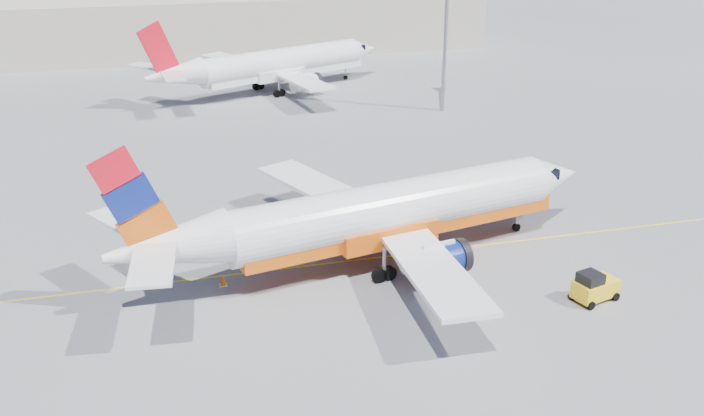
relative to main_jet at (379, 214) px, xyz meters
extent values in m
plane|color=slate|center=(-3.62, -2.32, -3.35)|extent=(240.00, 240.00, 0.00)
cube|color=yellow|center=(-3.62, 0.68, -3.34)|extent=(70.00, 0.15, 0.01)
cube|color=beige|center=(1.38, 72.68, 0.65)|extent=(70.00, 14.00, 8.00)
cylinder|color=white|center=(1.02, 0.22, 0.22)|extent=(22.05, 7.88, 3.37)
cone|color=white|center=(13.63, 2.92, 0.22)|extent=(4.59, 4.13, 3.37)
cone|color=white|center=(-13.05, -2.80, 0.57)|extent=(7.46, 4.59, 3.20)
cube|color=black|center=(12.27, 2.63, 0.77)|extent=(2.13, 2.59, 0.69)
cube|color=#D9560D|center=(1.50, 0.32, -0.92)|extent=(21.93, 7.30, 1.19)
cube|color=white|center=(-1.89, 6.70, -0.67)|extent=(8.09, 12.09, 0.80)
cube|color=white|center=(1.02, -6.88, -0.67)|extent=(3.57, 12.01, 0.80)
cylinder|color=navy|center=(0.57, 4.69, -1.61)|extent=(3.89, 2.59, 1.89)
cylinder|color=navy|center=(2.44, -4.04, -1.61)|extent=(3.89, 2.59, 1.89)
cylinder|color=black|center=(2.12, 5.02, -1.61)|extent=(0.92, 2.14, 2.08)
cylinder|color=black|center=(3.99, -3.71, -1.61)|extent=(0.92, 2.14, 2.08)
cube|color=#D9560D|center=(-14.50, -3.11, 3.60)|extent=(4.62, 1.27, 6.19)
cube|color=white|center=(-15.17, -0.01, 1.22)|extent=(4.38, 5.39, 0.18)
cube|color=white|center=(-13.84, -6.22, 1.22)|extent=(2.68, 5.16, 0.18)
cylinder|color=#929299|center=(10.72, 2.30, -2.11)|extent=(0.21, 0.21, 2.08)
cylinder|color=black|center=(10.72, 2.30, -3.07)|extent=(0.59, 0.35, 0.56)
cylinder|color=black|center=(-1.42, 2.13, -2.90)|extent=(0.95, 0.56, 0.89)
cylinder|color=black|center=(-0.42, -2.53, -2.90)|extent=(0.95, 0.56, 0.89)
cylinder|color=white|center=(2.34, 47.14, 0.06)|extent=(20.42, 11.07, 3.22)
cone|color=white|center=(13.66, 51.94, 0.06)|extent=(4.74, 4.44, 3.22)
cone|color=white|center=(-10.29, 41.80, 0.39)|extent=(7.29, 5.39, 3.06)
cube|color=black|center=(12.44, 51.42, 0.58)|extent=(2.33, 2.63, 0.66)
cube|color=white|center=(2.78, 47.33, -1.03)|extent=(20.19, 10.55, 1.13)
cube|color=white|center=(-1.55, 52.69, -0.79)|extent=(9.24, 10.89, 0.76)
cube|color=white|center=(3.61, 40.49, -0.79)|extent=(4.75, 11.68, 0.76)
cylinder|color=white|center=(1.12, 51.25, -1.69)|extent=(3.84, 2.98, 1.80)
cylinder|color=white|center=(4.43, 43.41, -1.69)|extent=(3.84, 2.98, 1.80)
cylinder|color=black|center=(2.51, 51.84, -1.69)|extent=(1.21, 2.01, 1.99)
cylinder|color=black|center=(5.83, 44.00, -1.69)|extent=(1.21, 2.01, 1.99)
cube|color=red|center=(-11.60, 41.25, 3.27)|extent=(4.20, 1.99, 5.90)
cube|color=white|center=(-12.78, 44.03, 1.00)|extent=(4.67, 4.94, 0.17)
cube|color=white|center=(-10.42, 38.46, 1.00)|extent=(2.48, 4.89, 0.17)
cylinder|color=#929299|center=(11.05, 50.83, -2.16)|extent=(0.22, 0.22, 1.99)
cylinder|color=black|center=(11.05, 50.83, -3.08)|extent=(0.58, 0.42, 0.53)
cylinder|color=black|center=(-0.29, 48.50, -2.92)|extent=(0.92, 0.66, 0.85)
cylinder|color=black|center=(1.48, 44.32, -2.92)|extent=(0.92, 0.66, 0.85)
cylinder|color=black|center=(9.48, -7.57, -3.10)|extent=(0.54, 0.33, 0.50)
cylinder|color=black|center=(9.87, -8.92, -3.10)|extent=(0.54, 0.33, 0.50)
cylinder|color=black|center=(11.41, -7.02, -3.10)|extent=(0.54, 0.33, 0.50)
cylinder|color=black|center=(11.80, -8.37, -3.10)|extent=(0.54, 0.33, 0.50)
cube|color=yellow|center=(10.64, -7.97, -2.60)|extent=(2.89, 2.07, 1.00)
cube|color=black|center=(10.16, -8.11, -1.79)|extent=(1.49, 1.49, 0.60)
cube|color=white|center=(-9.94, -0.60, -3.32)|extent=(0.46, 0.46, 0.05)
cone|color=orange|center=(-9.94, -0.60, -3.00)|extent=(0.39, 0.39, 0.60)
cylinder|color=#929299|center=(17.37, 33.78, 5.85)|extent=(0.40, 0.40, 18.39)
camera|label=1|loc=(-13.31, -43.05, 18.72)|focal=40.00mm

